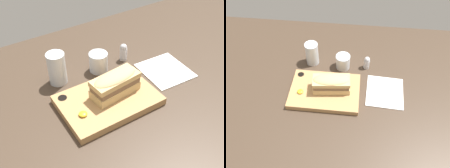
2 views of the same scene
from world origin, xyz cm
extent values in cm
cube|color=#423326|center=(0.00, 0.00, 1.00)|extent=(172.76, 111.35, 2.00)
cube|color=tan|center=(-9.26, 3.39, 3.28)|extent=(30.64, 20.99, 2.55)
cylinder|color=black|center=(-21.64, 10.95, 3.98)|extent=(2.94, 2.94, 1.28)
cube|color=tan|center=(-6.27, 3.91, 6.02)|extent=(16.47, 8.56, 2.94)
cube|color=brown|center=(-6.27, 3.91, 8.41)|extent=(15.81, 8.22, 1.83)
cube|color=tan|center=(-6.27, 3.91, 10.21)|extent=(16.47, 8.56, 1.76)
ellipsoid|color=tan|center=(-6.27, 3.91, 10.95)|extent=(16.14, 8.39, 2.65)
ellipsoid|color=gold|center=(-19.71, 0.71, 5.07)|extent=(2.60, 2.60, 1.04)
cylinder|color=silver|center=(-18.09, 22.09, 7.78)|extent=(6.26, 6.26, 11.55)
cylinder|color=silver|center=(-18.09, 22.09, 4.80)|extent=(5.51, 5.51, 5.20)
cylinder|color=silver|center=(-2.74, 20.40, 5.58)|extent=(6.86, 6.86, 7.17)
cylinder|color=#470A14|center=(-2.74, 20.40, 5.18)|extent=(6.17, 6.17, 5.96)
cube|color=white|center=(17.57, 6.57, 2.20)|extent=(17.18, 18.19, 0.40)
cylinder|color=silver|center=(8.80, 21.14, 4.51)|extent=(2.84, 2.84, 5.02)
sphere|color=#B7B7BC|center=(8.80, 21.14, 7.52)|extent=(2.70, 2.70, 2.70)
camera|label=1|loc=(-43.72, -52.53, 64.75)|focal=45.00mm
camera|label=2|loc=(2.76, -54.58, 81.09)|focal=35.00mm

